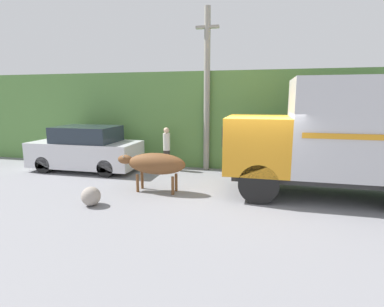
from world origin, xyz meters
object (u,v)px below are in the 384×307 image
Objects in this scene: cargo_truck at (344,135)px; brown_cow at (155,164)px; pedestrian_on_hill at (167,146)px; roadside_rock at (91,196)px; parked_suv at (86,149)px; utility_pole at (207,89)px.

cargo_truck is 2.76× the size of brown_cow.
cargo_truck is 3.54× the size of pedestrian_on_hill.
cargo_truck is 7.31m from roadside_rock.
pedestrian_on_hill is (3.17, 0.86, 0.13)m from parked_suv.
parked_suv is at bearing 9.90° from pedestrian_on_hill.
brown_cow is at bearing -173.72° from cargo_truck.
pedestrian_on_hill reaches higher than brown_cow.
pedestrian_on_hill is (-6.07, 2.27, -0.89)m from cargo_truck.
roadside_rock is (-1.27, -1.61, -0.63)m from brown_cow.
brown_cow is 2.96m from pedestrian_on_hill.
utility_pole reaches higher than pedestrian_on_hill.
brown_cow is at bearing -30.00° from parked_suv.
parked_suv is at bearing 171.03° from cargo_truck.
cargo_truck is 11.75× the size of roadside_rock.
utility_pole reaches higher than parked_suv.
utility_pole is 6.25m from roadside_rock.
cargo_truck reaches higher than pedestrian_on_hill.
roadside_rock is (-2.27, -4.98, -3.02)m from utility_pole.
pedestrian_on_hill is (-0.57, 2.90, 0.10)m from brown_cow.
brown_cow is 1.28× the size of pedestrian_on_hill.
parked_suv is at bearing 124.01° from roadside_rock.
brown_cow is 4.25m from utility_pole.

